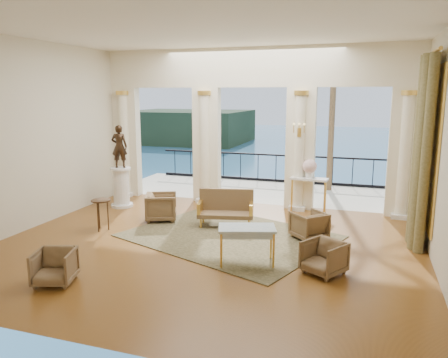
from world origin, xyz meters
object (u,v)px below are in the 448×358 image
(armchair_b, at_px, (324,256))
(console_table, at_px, (309,184))
(game_table, at_px, (247,231))
(statue, at_px, (119,146))
(pedestal, at_px, (121,188))
(armchair_a, at_px, (54,265))
(side_table, at_px, (101,204))
(armchair_c, at_px, (309,224))
(settee, at_px, (226,208))
(armchair_d, at_px, (161,206))

(armchair_b, distance_m, console_table, 4.32)
(game_table, relative_size, console_table, 1.16)
(statue, bearing_deg, pedestal, 180.00)
(armchair_a, height_order, statue, statue)
(game_table, height_order, pedestal, pedestal)
(armchair_a, bearing_deg, pedestal, 90.45)
(pedestal, bearing_deg, game_table, -33.56)
(pedestal, xyz_separation_m, side_table, (0.74, -2.10, 0.09))
(game_table, bearing_deg, armchair_c, 45.34)
(armchair_a, xyz_separation_m, statue, (-1.70, 4.95, 1.42))
(statue, relative_size, side_table, 1.62)
(pedestal, xyz_separation_m, console_table, (5.21, 1.15, 0.24))
(side_table, bearing_deg, settee, 25.62)
(armchair_d, bearing_deg, settee, -110.03)
(pedestal, height_order, console_table, pedestal)
(game_table, bearing_deg, side_table, 148.28)
(side_table, bearing_deg, armchair_b, -10.28)
(armchair_c, distance_m, game_table, 2.11)
(statue, bearing_deg, settee, 150.00)
(pedestal, relative_size, side_table, 1.53)
(armchair_c, height_order, statue, statue)
(armchair_b, bearing_deg, armchair_a, -125.39)
(armchair_d, xyz_separation_m, pedestal, (-1.72, 0.90, 0.16))
(statue, bearing_deg, armchair_b, 136.27)
(armchair_b, bearing_deg, console_table, 132.40)
(armchair_b, bearing_deg, armchair_d, -175.39)
(console_table, bearing_deg, pedestal, -161.93)
(pedestal, bearing_deg, armchair_c, -12.08)
(armchair_d, bearing_deg, statue, 38.97)
(armchair_a, xyz_separation_m, settee, (1.74, 4.15, 0.11))
(side_table, bearing_deg, armchair_d, 50.55)
(armchair_b, height_order, statue, statue)
(console_table, bearing_deg, statue, -161.93)
(armchair_d, bearing_deg, armchair_c, -117.59)
(armchair_d, distance_m, settee, 1.72)
(armchair_c, relative_size, game_table, 0.58)
(settee, xyz_separation_m, console_table, (1.77, 1.96, 0.35))
(game_table, height_order, console_table, console_table)
(armchair_c, height_order, side_table, side_table)
(armchair_b, bearing_deg, statue, -175.71)
(armchair_c, relative_size, console_table, 0.67)
(armchair_a, bearing_deg, armchair_b, 5.00)
(game_table, xyz_separation_m, side_table, (-3.86, 0.95, -0.02))
(armchair_c, xyz_separation_m, side_table, (-4.80, -0.92, 0.30))
(armchair_d, relative_size, statue, 0.64)
(console_table, distance_m, side_table, 5.53)
(armchair_b, height_order, pedestal, pedestal)
(settee, bearing_deg, console_table, 34.85)
(armchair_c, bearing_deg, armchair_b, 60.18)
(armchair_b, distance_m, armchair_d, 4.84)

